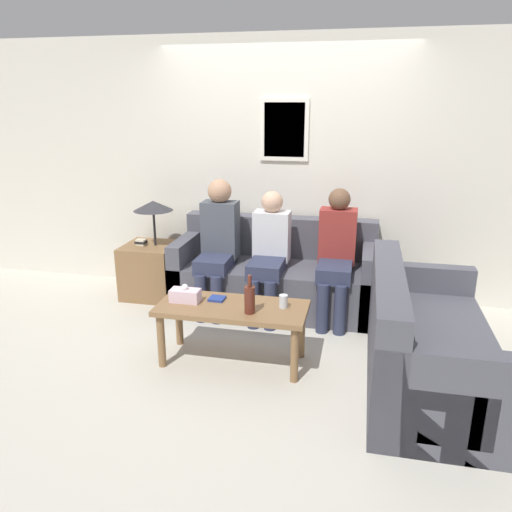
{
  "coord_description": "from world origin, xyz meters",
  "views": [
    {
      "loc": [
        0.81,
        -4.1,
        1.98
      ],
      "look_at": [
        -0.06,
        -0.13,
        0.71
      ],
      "focal_mm": 35.0,
      "sensor_mm": 36.0,
      "label": 1
    }
  ],
  "objects_px": {
    "couch_main": "(275,277)",
    "person_middle": "(269,250)",
    "wine_bottle": "(250,299)",
    "drinking_glass": "(283,301)",
    "coffee_table": "(232,314)",
    "person_right": "(336,251)",
    "person_left": "(218,241)",
    "couch_side": "(422,347)"
  },
  "relations": [
    {
      "from": "couch_main",
      "to": "person_middle",
      "type": "distance_m",
      "value": 0.39
    },
    {
      "from": "wine_bottle",
      "to": "couch_main",
      "type": "bearing_deg",
      "value": 91.56
    },
    {
      "from": "couch_main",
      "to": "drinking_glass",
      "type": "xyz_separation_m",
      "value": [
        0.26,
        -1.13,
        0.22
      ]
    },
    {
      "from": "coffee_table",
      "to": "person_right",
      "type": "relative_size",
      "value": 0.95
    },
    {
      "from": "coffee_table",
      "to": "person_middle",
      "type": "distance_m",
      "value": 1.01
    },
    {
      "from": "coffee_table",
      "to": "person_middle",
      "type": "height_order",
      "value": "person_middle"
    },
    {
      "from": "couch_main",
      "to": "person_left",
      "type": "bearing_deg",
      "value": -160.63
    },
    {
      "from": "person_right",
      "to": "person_left",
      "type": "bearing_deg",
      "value": -178.34
    },
    {
      "from": "couch_main",
      "to": "couch_side",
      "type": "bearing_deg",
      "value": -43.83
    },
    {
      "from": "couch_main",
      "to": "person_middle",
      "type": "height_order",
      "value": "person_middle"
    },
    {
      "from": "wine_bottle",
      "to": "drinking_glass",
      "type": "xyz_separation_m",
      "value": [
        0.23,
        0.15,
        -0.06
      ]
    },
    {
      "from": "couch_side",
      "to": "drinking_glass",
      "type": "relative_size",
      "value": 16.24
    },
    {
      "from": "person_middle",
      "to": "person_left",
      "type": "bearing_deg",
      "value": 178.35
    },
    {
      "from": "couch_side",
      "to": "person_middle",
      "type": "height_order",
      "value": "person_middle"
    },
    {
      "from": "coffee_table",
      "to": "drinking_glass",
      "type": "bearing_deg",
      "value": 7.26
    },
    {
      "from": "couch_main",
      "to": "person_middle",
      "type": "relative_size",
      "value": 1.65
    },
    {
      "from": "couch_side",
      "to": "drinking_glass",
      "type": "distance_m",
      "value": 1.05
    },
    {
      "from": "person_left",
      "to": "person_right",
      "type": "height_order",
      "value": "person_left"
    },
    {
      "from": "coffee_table",
      "to": "couch_side",
      "type": "bearing_deg",
      "value": -2.18
    },
    {
      "from": "couch_main",
      "to": "couch_side",
      "type": "xyz_separation_m",
      "value": [
        1.28,
        -1.23,
        0.0
      ]
    },
    {
      "from": "couch_main",
      "to": "person_middle",
      "type": "xyz_separation_m",
      "value": [
        -0.03,
        -0.2,
        0.33
      ]
    },
    {
      "from": "wine_bottle",
      "to": "person_right",
      "type": "height_order",
      "value": "person_right"
    },
    {
      "from": "coffee_table",
      "to": "person_right",
      "type": "xyz_separation_m",
      "value": [
        0.72,
        1.02,
        0.25
      ]
    },
    {
      "from": "couch_main",
      "to": "drinking_glass",
      "type": "distance_m",
      "value": 1.18
    },
    {
      "from": "coffee_table",
      "to": "wine_bottle",
      "type": "xyz_separation_m",
      "value": [
        0.16,
        -0.1,
        0.18
      ]
    },
    {
      "from": "drinking_glass",
      "to": "person_right",
      "type": "xyz_separation_m",
      "value": [
        0.33,
        0.97,
        0.13
      ]
    },
    {
      "from": "person_left",
      "to": "person_middle",
      "type": "height_order",
      "value": "person_left"
    },
    {
      "from": "couch_main",
      "to": "coffee_table",
      "type": "distance_m",
      "value": 1.19
    },
    {
      "from": "person_middle",
      "to": "person_right",
      "type": "bearing_deg",
      "value": 4.37
    },
    {
      "from": "drinking_glass",
      "to": "person_right",
      "type": "relative_size",
      "value": 0.08
    },
    {
      "from": "coffee_table",
      "to": "couch_main",
      "type": "bearing_deg",
      "value": 83.81
    },
    {
      "from": "couch_main",
      "to": "person_left",
      "type": "relative_size",
      "value": 1.52
    },
    {
      "from": "couch_side",
      "to": "coffee_table",
      "type": "distance_m",
      "value": 1.41
    },
    {
      "from": "wine_bottle",
      "to": "person_middle",
      "type": "relative_size",
      "value": 0.25
    },
    {
      "from": "couch_side",
      "to": "person_right",
      "type": "distance_m",
      "value": 1.32
    },
    {
      "from": "wine_bottle",
      "to": "person_left",
      "type": "xyz_separation_m",
      "value": [
        -0.57,
        1.09,
        0.11
      ]
    },
    {
      "from": "wine_bottle",
      "to": "person_left",
      "type": "distance_m",
      "value": 1.23
    },
    {
      "from": "coffee_table",
      "to": "person_middle",
      "type": "bearing_deg",
      "value": 84.12
    },
    {
      "from": "wine_bottle",
      "to": "couch_side",
      "type": "bearing_deg",
      "value": 2.18
    },
    {
      "from": "couch_side",
      "to": "person_right",
      "type": "bearing_deg",
      "value": 32.72
    },
    {
      "from": "wine_bottle",
      "to": "person_right",
      "type": "distance_m",
      "value": 1.25
    },
    {
      "from": "wine_bottle",
      "to": "person_middle",
      "type": "height_order",
      "value": "person_middle"
    }
  ]
}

